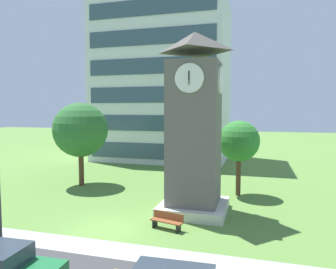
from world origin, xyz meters
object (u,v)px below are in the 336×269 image
object	(u,v)px
park_bench	(167,221)
tree_by_building	(80,130)
clock_tower	(194,133)
tree_streetside	(239,141)

from	to	relation	value
park_bench	tree_by_building	world-z (taller)	tree_by_building
clock_tower	tree_by_building	xyz separation A→B (m)	(-10.35, 4.17, -0.25)
tree_by_building	tree_streetside	bearing A→B (deg)	2.09
clock_tower	tree_streetside	size ratio (longest dim) A/B	1.97
clock_tower	tree_by_building	bearing A→B (deg)	158.08
clock_tower	park_bench	bearing A→B (deg)	-104.87
clock_tower	tree_streetside	bearing A→B (deg)	62.56
park_bench	tree_by_building	xyz separation A→B (m)	(-9.52, 7.29, 4.18)
park_bench	tree_streetside	distance (m)	9.12
tree_streetside	clock_tower	bearing A→B (deg)	-117.44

